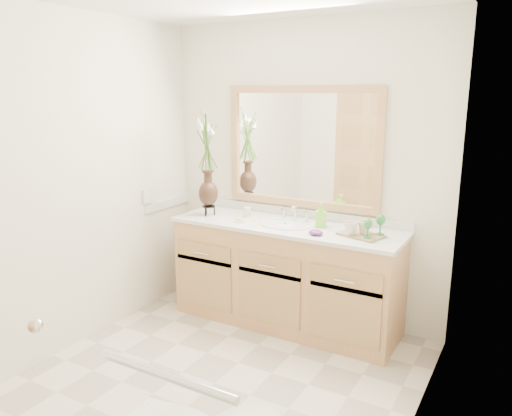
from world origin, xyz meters
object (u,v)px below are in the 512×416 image
Objects in this scene: flower_vase at (207,152)px; tumbler at (247,212)px; tray at (361,235)px; soap_bottle at (321,216)px.

tumbler is at bearing 20.00° from flower_vase.
tumbler is 0.26× the size of tray.
tumbler is 0.48× the size of soap_bottle.
tray is at bearing -4.46° from tumbler.
flower_vase is 1.06m from soap_bottle.
tray is (0.35, -0.10, -0.07)m from soap_bottle.
flower_vase is at bearing -161.45° from tray.
flower_vase is at bearing -160.00° from tumbler.
flower_vase reaches higher than tray.
soap_bottle is 0.54× the size of tray.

